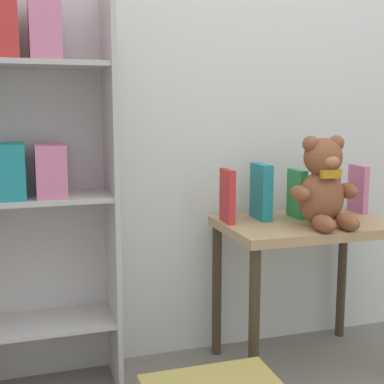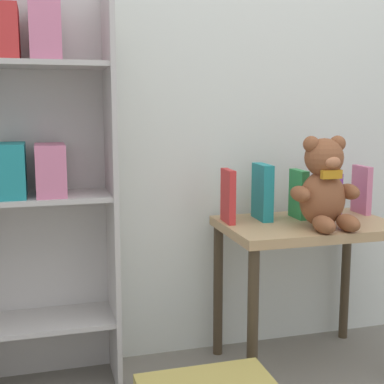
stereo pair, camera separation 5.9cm
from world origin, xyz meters
name	(u,v)px [view 1 (the left image)]	position (x,y,z in m)	size (l,w,h in m)	color
wall_back	(256,58)	(0.00, 1.37, 1.25)	(4.80, 0.06, 2.50)	silver
bookshelf_side	(30,170)	(-0.94, 1.22, 0.82)	(0.58, 0.27, 1.45)	#BCB7B2
display_table	(305,244)	(0.10, 1.08, 0.51)	(0.67, 0.44, 0.60)	tan
teddy_bear	(324,186)	(0.11, 0.98, 0.75)	(0.26, 0.24, 0.34)	brown
book_standing_red	(227,196)	(-0.21, 1.16, 0.70)	(0.03, 0.12, 0.21)	red
book_standing_teal	(261,192)	(-0.05, 1.17, 0.71)	(0.04, 0.14, 0.22)	teal
book_standing_green	(297,194)	(0.10, 1.16, 0.70)	(0.03, 0.12, 0.20)	#33934C
book_standing_purple	(328,193)	(0.25, 1.17, 0.69)	(0.04, 0.11, 0.18)	purple
book_standing_pink	(358,189)	(0.40, 1.18, 0.70)	(0.03, 0.12, 0.20)	#D17093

